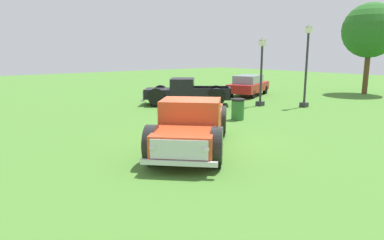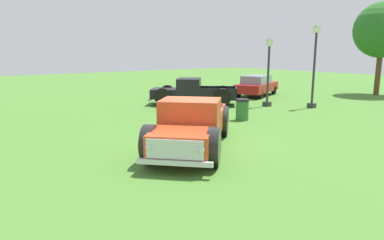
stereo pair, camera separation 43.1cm
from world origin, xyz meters
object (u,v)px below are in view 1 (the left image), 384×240
Objects in this scene: pickup_truck_foreground at (190,127)px; lamp_post_far at (306,65)px; trash_can at (238,109)px; sedan_distant_a at (249,85)px; pickup_truck_behind_left at (181,92)px; lamp_post_near at (261,71)px; oak_tree_center at (370,31)px.

pickup_truck_foreground is 10.68m from lamp_post_far.
pickup_truck_foreground is 5.30× the size of trash_can.
sedan_distant_a is 8.83m from trash_can.
pickup_truck_behind_left is at bearing -86.87° from sedan_distant_a.
trash_can is at bearing 117.53° from pickup_truck_foreground.
lamp_post_near is 0.59× the size of oak_tree_center.
lamp_post_far is at bearing -85.95° from oak_tree_center.
oak_tree_center reaches higher than lamp_post_near.
lamp_post_far reaches higher than trash_can.
pickup_truck_behind_left is (-7.60, 5.58, -0.04)m from pickup_truck_foreground.
sedan_distant_a is (-0.34, 6.14, 0.02)m from pickup_truck_behind_left.
lamp_post_far is 5.76m from trash_can.
oak_tree_center is (4.70, 7.17, 3.69)m from sedan_distant_a.
sedan_distant_a reaches higher than trash_can.
sedan_distant_a is at bearing 128.07° from trash_can.
pickup_truck_behind_left is 1.09× the size of lamp_post_far.
pickup_truck_behind_left reaches higher than trash_can.
sedan_distant_a is 5.74m from lamp_post_far.
lamp_post_near reaches higher than pickup_truck_foreground.
sedan_distant_a is 1.22× the size of lamp_post_near.
oak_tree_center is at bearing 99.71° from pickup_truck_foreground.
sedan_distant_a is at bearing 93.13° from pickup_truck_behind_left.
pickup_truck_behind_left is 4.62m from lamp_post_near.
pickup_truck_behind_left is 1.06× the size of sedan_distant_a.
lamp_post_near is at bearing -140.48° from lamp_post_far.
trash_can is (-2.49, 4.78, -0.28)m from pickup_truck_foreground.
oak_tree_center reaches higher than pickup_truck_behind_left.
pickup_truck_foreground is 19.52m from oak_tree_center.
lamp_post_near is at bearing -40.70° from sedan_distant_a.
lamp_post_far reaches higher than lamp_post_near.
trash_can is 14.68m from oak_tree_center.
pickup_truck_foreground is at bearing -80.29° from oak_tree_center.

